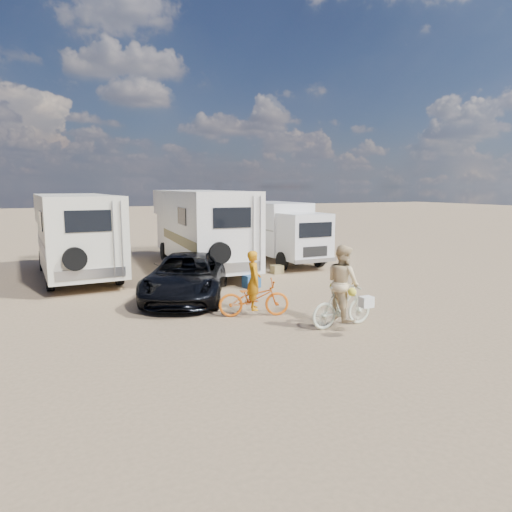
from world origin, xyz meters
name	(u,v)px	position (x,y,z in m)	size (l,w,h in m)	color
ground	(279,309)	(0.00, 0.00, 0.00)	(140.00, 140.00, 0.00)	#957959
rv_main	(200,230)	(-0.08, 7.15, 1.58)	(2.33, 8.48, 3.17)	white
rv_left	(76,236)	(-4.82, 7.02, 1.52)	(2.42, 6.85, 3.03)	beige
box_truck	(283,233)	(3.59, 6.89, 1.32)	(1.96, 5.29, 2.63)	silver
dark_suv	(187,276)	(-1.99, 2.21, 0.66)	(2.19, 4.75, 1.32)	black
bike_man	(254,298)	(-0.92, -0.39, 0.48)	(0.63, 1.82, 0.95)	orange
bike_woman	(342,306)	(0.64, -2.08, 0.51)	(0.48, 1.69, 1.01)	beige
rider_man	(254,287)	(-0.92, -0.39, 0.76)	(0.56, 0.37, 1.53)	#C0740D
rider_woman	(343,290)	(0.64, -2.08, 0.90)	(0.87, 0.68, 1.80)	beige
bike_parked	(310,254)	(4.39, 5.90, 0.47)	(0.62, 1.78, 0.94)	#262826
cooler	(251,281)	(0.37, 2.80, 0.21)	(0.52, 0.38, 0.42)	navy
crate	(277,269)	(2.26, 4.71, 0.16)	(0.40, 0.40, 0.32)	olive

